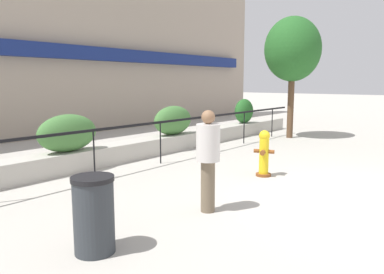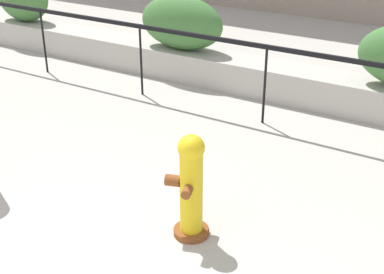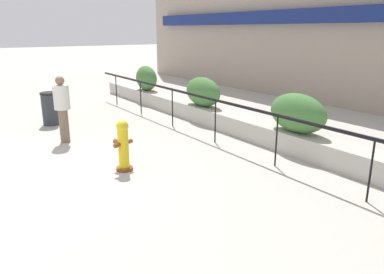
{
  "view_description": "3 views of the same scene",
  "coord_description": "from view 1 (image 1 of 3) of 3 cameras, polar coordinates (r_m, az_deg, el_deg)",
  "views": [
    {
      "loc": [
        -7.15,
        -2.01,
        2.19
      ],
      "look_at": [
        -0.21,
        3.64,
        0.86
      ],
      "focal_mm": 35.0,
      "sensor_mm": 36.0,
      "label": 1
    },
    {
      "loc": [
        2.82,
        -1.6,
        3.16
      ],
      "look_at": [
        0.09,
        2.83,
        0.64
      ],
      "focal_mm": 50.0,
      "sensor_mm": 36.0,
      "label": 2
    },
    {
      "loc": [
        7.47,
        -0.89,
        2.86
      ],
      "look_at": [
        0.54,
        3.8,
        0.45
      ],
      "focal_mm": 35.0,
      "sensor_mm": 36.0,
      "label": 3
    }
  ],
  "objects": [
    {
      "name": "street_tree",
      "position": [
        15.15,
        15.1,
        12.71
      ],
      "size": [
        2.33,
        2.1,
        4.64
      ],
      "color": "brown",
      "rests_on": "ground"
    },
    {
      "name": "hedge_bush_3",
      "position": [
        15.51,
        7.93,
        3.94
      ],
      "size": [
        0.99,
        0.64,
        0.99
      ],
      "primitive_type": "ellipsoid",
      "color": "#235B23",
      "rests_on": "planter_wall_low"
    },
    {
      "name": "fence_railing_segment",
      "position": [
        10.01,
        -4.86,
        1.67
      ],
      "size": [
        15.0,
        0.05,
        1.15
      ],
      "color": "black",
      "rests_on": "ground"
    },
    {
      "name": "ground_plane",
      "position": [
        7.74,
        22.68,
        -8.68
      ],
      "size": [
        120.0,
        120.0,
        0.0
      ],
      "primitive_type": "plane",
      "color": "#B2ADA3"
    },
    {
      "name": "hedge_bush_1",
      "position": [
        9.56,
        -18.41,
        0.58
      ],
      "size": [
        1.58,
        0.69,
        0.91
      ],
      "primitive_type": "ellipsoid",
      "color": "#427538",
      "rests_on": "planter_wall_low"
    },
    {
      "name": "fire_hydrant",
      "position": [
        8.86,
        10.91,
        -2.38
      ],
      "size": [
        0.48,
        0.48,
        1.08
      ],
      "color": "brown",
      "rests_on": "ground"
    },
    {
      "name": "pedestrian",
      "position": [
        6.25,
        2.46,
        -2.68
      ],
      "size": [
        0.57,
        0.57,
        1.73
      ],
      "color": "brown",
      "rests_on": "ground"
    },
    {
      "name": "hedge_bush_2",
      "position": [
        12.02,
        -2.9,
        2.56
      ],
      "size": [
        1.59,
        0.69,
        0.93
      ],
      "primitive_type": "ellipsoid",
      "color": "#427538",
      "rests_on": "planter_wall_low"
    },
    {
      "name": "planter_wall_low",
      "position": [
        10.91,
        -8.97,
        -1.92
      ],
      "size": [
        18.0,
        0.7,
        0.5
      ],
      "primitive_type": "cube",
      "color": "#B7B2A8",
      "rests_on": "ground"
    },
    {
      "name": "trash_bin",
      "position": [
        5.04,
        -14.73,
        -11.36
      ],
      "size": [
        0.55,
        0.55,
        1.01
      ],
      "color": "#2D3338",
      "rests_on": "ground"
    },
    {
      "name": "building_facade",
      "position": [
        15.82,
        -24.43,
        14.22
      ],
      "size": [
        30.0,
        1.36,
        8.0
      ],
      "color": "gray",
      "rests_on": "ground"
    }
  ]
}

